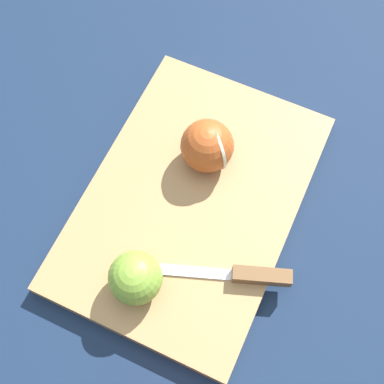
{
  "coord_description": "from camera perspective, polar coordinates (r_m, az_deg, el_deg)",
  "views": [
    {
      "loc": [
        0.25,
        0.12,
        0.68
      ],
      "look_at": [
        0.0,
        0.0,
        0.04
      ],
      "focal_mm": 50.0,
      "sensor_mm": 36.0,
      "label": 1
    }
  ],
  "objects": [
    {
      "name": "ground_plane",
      "position": [
        0.73,
        0.0,
        -1.38
      ],
      "size": [
        4.0,
        4.0,
        0.0
      ],
      "primitive_type": "plane",
      "color": "#14233D"
    },
    {
      "name": "cutting_board",
      "position": [
        0.72,
        0.0,
        -1.02
      ],
      "size": [
        0.4,
        0.28,
        0.02
      ],
      "color": "#A37A4C",
      "rests_on": "ground_plane"
    },
    {
      "name": "apple_half_left",
      "position": [
        0.7,
        1.65,
        4.95
      ],
      "size": [
        0.07,
        0.07,
        0.07
      ],
      "rotation": [
        0.0,
        0.0,
        2.44
      ],
      "color": "#AD4C1E",
      "rests_on": "cutting_board"
    },
    {
      "name": "apple_half_right",
      "position": [
        0.64,
        -6.08,
        -9.09
      ],
      "size": [
        0.07,
        0.07,
        0.07
      ],
      "rotation": [
        0.0,
        0.0,
        4.77
      ],
      "color": "olive",
      "rests_on": "cutting_board"
    },
    {
      "name": "knife",
      "position": [
        0.67,
        6.46,
        -8.83
      ],
      "size": [
        0.08,
        0.16,
        0.02
      ],
      "rotation": [
        0.0,
        0.0,
        -1.2
      ],
      "color": "silver",
      "rests_on": "cutting_board"
    }
  ]
}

